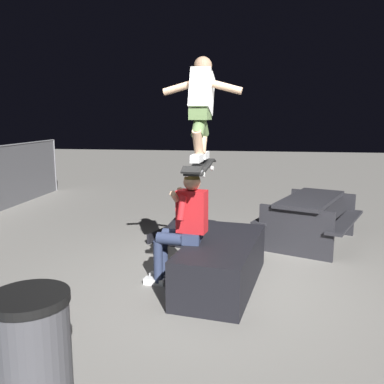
% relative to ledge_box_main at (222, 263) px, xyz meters
% --- Properties ---
extents(ground_plane, '(40.00, 40.00, 0.00)m').
position_rel_ledge_box_main_xyz_m(ground_plane, '(-0.10, 0.07, -0.28)').
color(ground_plane, gray).
extents(ledge_box_main, '(1.90, 1.05, 0.56)m').
position_rel_ledge_box_main_xyz_m(ledge_box_main, '(0.00, 0.00, 0.00)').
color(ledge_box_main, black).
rests_on(ledge_box_main, ground).
extents(person_sitting_on_ledge, '(0.60, 0.78, 1.39)m').
position_rel_ledge_box_main_xyz_m(person_sitting_on_ledge, '(-0.07, 0.46, 0.51)').
color(person_sitting_on_ledge, '#2D3856').
rests_on(person_sitting_on_ledge, ground).
extents(skateboard, '(1.03, 0.27, 0.13)m').
position_rel_ledge_box_main_xyz_m(skateboard, '(-0.23, 0.24, 1.19)').
color(skateboard, black).
extents(skater_airborne, '(0.63, 0.89, 1.12)m').
position_rel_ledge_box_main_xyz_m(skater_airborne, '(-0.18, 0.24, 1.88)').
color(skater_airborne, white).
extents(kicker_ramp, '(1.17, 1.05, 0.33)m').
position_rel_ledge_box_main_xyz_m(kicker_ramp, '(1.86, 0.78, -0.22)').
color(kicker_ramp, black).
rests_on(kicker_ramp, ground).
extents(picnic_table_back, '(2.08, 1.89, 0.75)m').
position_rel_ledge_box_main_xyz_m(picnic_table_back, '(1.94, -1.27, 0.22)').
color(picnic_table_back, '#28282D').
rests_on(picnic_table_back, ground).
extents(trash_bin, '(0.53, 0.53, 0.87)m').
position_rel_ledge_box_main_xyz_m(trash_bin, '(-2.39, 1.10, 0.16)').
color(trash_bin, '#47474C').
rests_on(trash_bin, ground).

